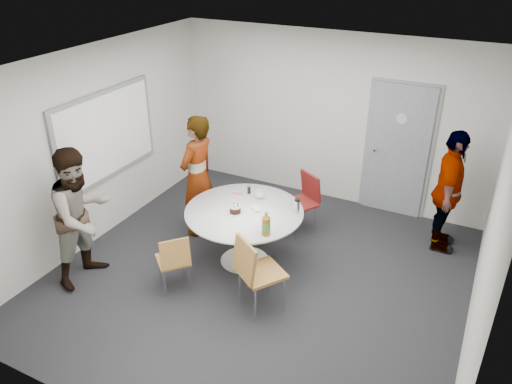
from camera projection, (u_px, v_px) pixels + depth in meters
The scene contains 15 objects.
floor at pixel (259, 276), 6.45m from camera, with size 5.00×5.00×0.00m, color black.
ceiling at pixel (260, 68), 5.20m from camera, with size 5.00×5.00×0.00m, color silver.
wall_back at pixel (330, 119), 7.80m from camera, with size 5.00×5.00×0.00m, color beige.
wall_left at pixel (96, 146), 6.82m from camera, with size 5.00×5.00×0.00m, color beige.
wall_right at pixel (490, 235), 4.83m from camera, with size 5.00×5.00×0.00m, color beige.
wall_front at pixel (116, 313), 3.85m from camera, with size 5.00×5.00×0.00m, color beige.
door at pixel (398, 151), 7.50m from camera, with size 1.02×0.17×2.12m.
whiteboard at pixel (107, 135), 6.91m from camera, with size 0.04×1.90×1.25m.
table at pixel (246, 219), 6.41m from camera, with size 1.52×1.52×1.10m.
chair_near_left at pixel (174, 258), 5.99m from camera, with size 0.55×0.54×0.78m.
chair_near_right at pixel (254, 268), 5.61m from camera, with size 0.66×0.67×0.97m.
chair_far at pixel (304, 197), 7.22m from camera, with size 0.60×0.61×0.90m.
person_main at pixel (198, 176), 7.03m from camera, with size 0.65×0.43×1.79m, color #A5C6EA.
person_left at pixel (82, 216), 6.07m from camera, with size 0.86×0.67×1.77m, color white.
person_right at pixel (448, 192), 6.67m from camera, with size 1.02×0.42×1.73m, color black.
Camera 1 is at (2.30, -4.67, 3.97)m, focal length 35.00 mm.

